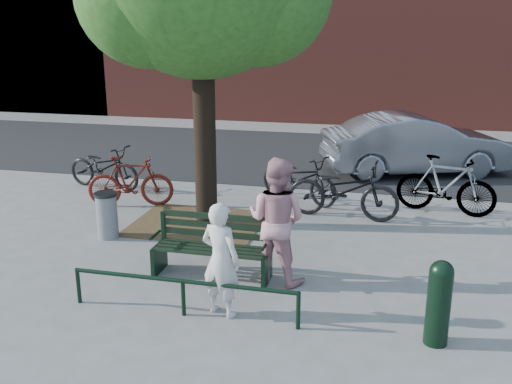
% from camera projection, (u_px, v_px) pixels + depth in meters
% --- Properties ---
extents(ground, '(90.00, 90.00, 0.00)m').
position_uv_depth(ground, '(212.00, 277.00, 8.54)').
color(ground, gray).
rests_on(ground, ground).
extents(dirt_pit, '(2.40, 2.00, 0.02)m').
position_uv_depth(dirt_pit, '(197.00, 223.00, 10.81)').
color(dirt_pit, brown).
rests_on(dirt_pit, ground).
extents(road, '(40.00, 7.00, 0.01)m').
position_uv_depth(road, '(302.00, 155.00, 16.47)').
color(road, black).
rests_on(road, ground).
extents(park_bench, '(1.74, 0.54, 0.97)m').
position_uv_depth(park_bench, '(213.00, 245.00, 8.48)').
color(park_bench, black).
rests_on(park_bench, ground).
extents(guard_railing, '(3.06, 0.06, 0.51)m').
position_uv_depth(guard_railing, '(183.00, 287.00, 7.30)').
color(guard_railing, black).
rests_on(guard_railing, ground).
extents(person_left, '(0.64, 0.52, 1.52)m').
position_uv_depth(person_left, '(221.00, 260.00, 7.24)').
color(person_left, beige).
rests_on(person_left, ground).
extents(person_right, '(1.05, 0.91, 1.85)m').
position_uv_depth(person_right, '(277.00, 220.00, 8.20)').
color(person_right, '#BD828A').
rests_on(person_right, ground).
extents(bollard, '(0.28, 0.28, 1.05)m').
position_uv_depth(bollard, '(439.00, 300.00, 6.61)').
color(bollard, black).
rests_on(bollard, ground).
extents(litter_bin, '(0.40, 0.40, 0.83)m').
position_uv_depth(litter_bin, '(107.00, 215.00, 10.02)').
color(litter_bin, gray).
rests_on(litter_bin, ground).
extents(bicycle_a, '(2.01, 1.03, 1.00)m').
position_uv_depth(bicycle_a, '(104.00, 167.00, 13.04)').
color(bicycle_a, black).
rests_on(bicycle_a, ground).
extents(bicycle_b, '(1.83, 0.94, 1.06)m').
position_uv_depth(bicycle_b, '(130.00, 181.00, 11.74)').
color(bicycle_b, '#4F130B').
rests_on(bicycle_b, ground).
extents(bicycle_c, '(2.03, 1.51, 1.02)m').
position_uv_depth(bicycle_c, '(299.00, 178.00, 12.06)').
color(bicycle_c, black).
rests_on(bicycle_c, ground).
extents(bicycle_d, '(2.01, 0.99, 1.16)m').
position_uv_depth(bicycle_d, '(446.00, 185.00, 11.27)').
color(bicycle_d, gray).
rests_on(bicycle_d, ground).
extents(bicycle_e, '(2.21, 0.94, 1.13)m').
position_uv_depth(bicycle_e, '(343.00, 190.00, 10.99)').
color(bicycle_e, black).
rests_on(bicycle_e, ground).
extents(parked_car, '(4.84, 3.09, 1.51)m').
position_uv_depth(parked_car, '(416.00, 145.00, 14.23)').
color(parked_car, slate).
rests_on(parked_car, ground).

